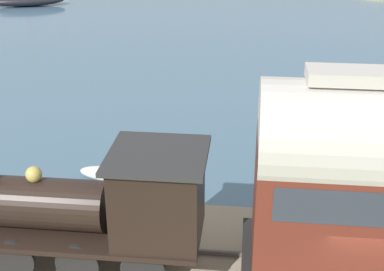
{
  "coord_description": "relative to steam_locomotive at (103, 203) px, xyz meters",
  "views": [
    {
      "loc": [
        -9.32,
        2.88,
        8.3
      ],
      "look_at": [
        5.32,
        4.48,
        1.7
      ],
      "focal_mm": 50.0,
      "sensor_mm": 36.0,
      "label": 1
    }
  ],
  "objects": [
    {
      "name": "steam_locomotive",
      "position": [
        0.0,
        0.0,
        0.0
      ],
      "size": [
        2.04,
        5.77,
        3.1
      ],
      "color": "black",
      "rests_on": "rail_embankment"
    },
    {
      "name": "sailboat_black",
      "position": [
        33.26,
        15.4,
        -1.73
      ],
      "size": [
        3.64,
        6.32,
        8.09
      ],
      "rotation": [
        0.0,
        0.0,
        0.33
      ],
      "color": "black",
      "rests_on": "harbor_water"
    },
    {
      "name": "rowboat_off_pier",
      "position": [
        4.86,
        0.94,
        -1.98
      ],
      "size": [
        1.16,
        2.68,
        0.44
      ],
      "rotation": [
        0.0,
        0.0,
        -0.16
      ],
      "color": "beige",
      "rests_on": "harbor_water"
    }
  ]
}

